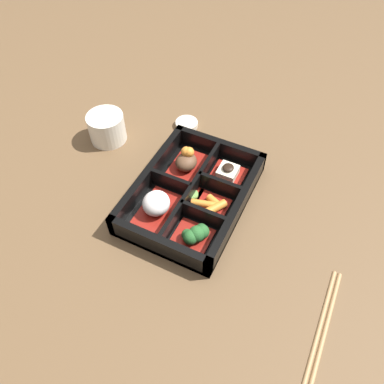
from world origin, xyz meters
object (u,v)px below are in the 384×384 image
at_px(tea_cup, 107,127).
at_px(sauce_dish, 187,124).
at_px(chopsticks, 321,336).
at_px(bowl_rice, 156,205).

height_order(tea_cup, sauce_dish, tea_cup).
bearing_deg(chopsticks, tea_cup, 67.07).
relative_size(tea_cup, chopsticks, 0.34).
bearing_deg(chopsticks, sauce_dish, 49.37).
relative_size(bowl_rice, tea_cup, 1.28).
xyz_separation_m(tea_cup, chopsticks, (-0.23, -0.55, -0.03)).
height_order(bowl_rice, sauce_dish, bowl_rice).
bearing_deg(sauce_dish, chopsticks, -130.63).
xyz_separation_m(bowl_rice, sauce_dish, (0.26, 0.07, -0.02)).
relative_size(bowl_rice, chopsticks, 0.44).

